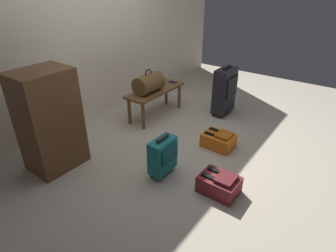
% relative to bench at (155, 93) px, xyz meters
% --- Properties ---
extents(ground_plane, '(6.60, 6.60, 0.00)m').
position_rel_bench_xyz_m(ground_plane, '(-0.35, -0.80, -0.36)').
color(ground_plane, '#B2A893').
extents(back_wall, '(6.00, 0.10, 2.80)m').
position_rel_bench_xyz_m(back_wall, '(-0.35, 0.80, 1.04)').
color(back_wall, silver).
rests_on(back_wall, ground).
extents(bench, '(1.00, 0.36, 0.43)m').
position_rel_bench_xyz_m(bench, '(0.00, 0.00, 0.00)').
color(bench, brown).
rests_on(bench, ground).
extents(duffel_bag_brown, '(0.44, 0.26, 0.34)m').
position_rel_bench_xyz_m(duffel_bag_brown, '(-0.15, 0.00, 0.20)').
color(duffel_bag_brown, brown).
rests_on(duffel_bag_brown, bench).
extents(cell_phone, '(0.07, 0.14, 0.01)m').
position_rel_bench_xyz_m(cell_phone, '(0.39, -0.03, 0.07)').
color(cell_phone, '#191E4C').
rests_on(cell_phone, bench).
extents(suitcase_upright_charcoal, '(0.40, 0.23, 0.76)m').
position_rel_bench_xyz_m(suitcase_upright_charcoal, '(0.66, -0.80, 0.03)').
color(suitcase_upright_charcoal, black).
rests_on(suitcase_upright_charcoal, ground).
extents(suitcase_small_teal, '(0.32, 0.19, 0.46)m').
position_rel_bench_xyz_m(suitcase_small_teal, '(-1.09, -0.97, -0.12)').
color(suitcase_small_teal, '#14666B').
rests_on(suitcase_small_teal, ground).
extents(backpack_maroon, '(0.28, 0.38, 0.21)m').
position_rel_bench_xyz_m(backpack_maroon, '(-0.99, -1.59, -0.27)').
color(backpack_maroon, maroon).
rests_on(backpack_maroon, ground).
extents(backpack_orange, '(0.28, 0.38, 0.21)m').
position_rel_bench_xyz_m(backpack_orange, '(-0.24, -1.19, -0.27)').
color(backpack_orange, orange).
rests_on(backpack_orange, ground).
extents(side_cabinet, '(0.56, 0.44, 1.10)m').
position_rel_bench_xyz_m(side_cabinet, '(-1.65, 0.11, 0.19)').
color(side_cabinet, brown).
rests_on(side_cabinet, ground).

